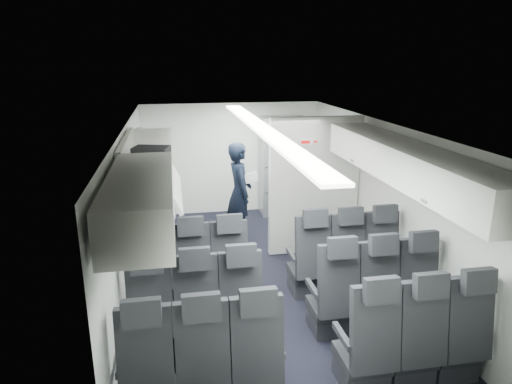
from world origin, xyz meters
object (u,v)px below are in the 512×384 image
object	(u,v)px
seat_row_mid	(287,306)
carry_on_bag	(151,157)
galley_unit	(282,166)
seat_row_rear	(312,358)
flight_attendant	(239,193)
boarding_door	(142,189)
seat_row_front	(269,269)

from	to	relation	value
seat_row_mid	carry_on_bag	bearing A→B (deg)	133.83
seat_row_mid	galley_unit	xyz separation A→B (m)	(0.95, 4.15, 0.55)
seat_row_rear	flight_attendant	xyz separation A→B (m)	(-0.08, 3.79, 0.43)
boarding_door	carry_on_bag	size ratio (longest dim) A/B	4.33
seat_row_rear	boarding_door	bearing A→B (deg)	112.87
seat_row_mid	carry_on_bag	distance (m)	2.44
carry_on_bag	boarding_door	bearing A→B (deg)	114.89
galley_unit	carry_on_bag	bearing A→B (deg)	-130.85
boarding_door	seat_row_rear	bearing A→B (deg)	-67.13
carry_on_bag	seat_row_rear	bearing A→B (deg)	-43.70
galley_unit	seat_row_mid	bearing A→B (deg)	-102.88
seat_row_mid	seat_row_rear	distance (m)	0.90
seat_row_front	seat_row_mid	world-z (taller)	same
seat_row_mid	seat_row_front	bearing A→B (deg)	90.00
seat_row_mid	galley_unit	size ratio (longest dim) A/B	1.75
seat_row_front	galley_unit	distance (m)	3.43
carry_on_bag	seat_row_mid	bearing A→B (deg)	-30.50
seat_row_front	seat_row_rear	xyz separation A→B (m)	(0.00, -1.80, 0.00)
carry_on_bag	galley_unit	bearing A→B (deg)	64.83
galley_unit	carry_on_bag	xyz separation A→B (m)	(-2.34, -2.71, 0.84)
seat_row_mid	carry_on_bag	world-z (taller)	carry_on_bag
seat_row_front	carry_on_bag	xyz separation A→B (m)	(-1.39, 0.55, 1.39)
seat_row_mid	flight_attendant	size ratio (longest dim) A/B	1.99
galley_unit	boarding_door	size ratio (longest dim) A/B	1.02
flight_attendant	seat_row_rear	bearing A→B (deg)	176.16
boarding_door	seat_row_front	bearing A→B (deg)	-51.84
seat_row_front	carry_on_bag	bearing A→B (deg)	158.49
galley_unit	flight_attendant	world-z (taller)	galley_unit
seat_row_front	carry_on_bag	size ratio (longest dim) A/B	7.76
seat_row_mid	galley_unit	world-z (taller)	galley_unit
seat_row_front	flight_attendant	size ratio (longest dim) A/B	1.99
flight_attendant	carry_on_bag	bearing A→B (deg)	132.76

